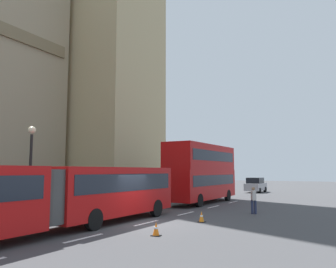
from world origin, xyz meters
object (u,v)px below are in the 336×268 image
articulated_bus (38,194)px  pedestrian_near_cones (254,199)px  sedan_lead (256,185)px  traffic_cone_middle (202,217)px  double_decker_bus (202,171)px  street_lamp (30,165)px  traffic_cone_west (156,229)px

articulated_bus → pedestrian_near_cones: bearing=-26.4°
articulated_bus → sedan_lead: articulated_bus is taller
articulated_bus → traffic_cone_middle: 8.36m
articulated_bus → traffic_cone_middle: size_ratio=31.85×
double_decker_bus → street_lamp: street_lamp is taller
articulated_bus → pedestrian_near_cones: size_ratio=10.93×
sedan_lead → double_decker_bus: bearing=179.8°
double_decker_bus → street_lamp: (-13.83, 4.50, 0.35)m
articulated_bus → street_lamp: 5.63m
sedan_lead → traffic_cone_west: (-30.98, -4.20, -0.63)m
double_decker_bus → traffic_cone_middle: double_decker_bus is taller
sedan_lead → traffic_cone_west: sedan_lead is taller
street_lamp → pedestrian_near_cones: street_lamp is taller
articulated_bus → double_decker_bus: size_ratio=1.88×
sedan_lead → traffic_cone_west: bearing=-172.3°
double_decker_bus → pedestrian_near_cones: (-5.15, -5.84, -1.80)m
pedestrian_near_cones → articulated_bus: bearing=153.6°
traffic_cone_west → articulated_bus: bearing=120.8°
double_decker_bus → traffic_cone_west: double_decker_bus is taller
double_decker_bus → traffic_cone_west: 15.21m
traffic_cone_west → pedestrian_near_cones: (9.24, -1.57, 0.63)m
sedan_lead → traffic_cone_middle: sedan_lead is taller
sedan_lead → traffic_cone_middle: size_ratio=7.59×
articulated_bus → pedestrian_near_cones: articulated_bus is taller
articulated_bus → street_lamp: street_lamp is taller
sedan_lead → street_lamp: (-30.41, 4.57, 2.14)m
double_decker_bus → street_lamp: size_ratio=1.86×
double_decker_bus → sedan_lead: bearing=-0.2°
sedan_lead → articulated_bus: bearing=179.9°
double_decker_bus → traffic_cone_west: size_ratio=16.92×
double_decker_bus → street_lamp: bearing=162.0°
double_decker_bus → traffic_cone_middle: bearing=-156.3°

